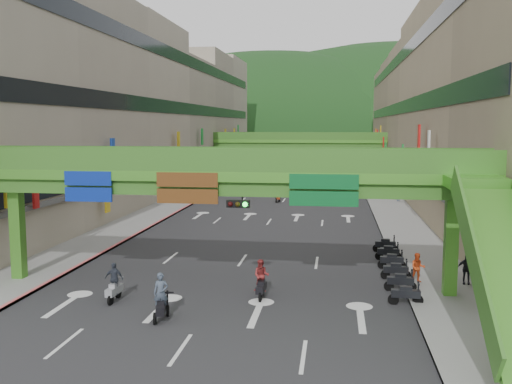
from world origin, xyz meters
The scene contains 23 objects.
ground centered at (0.00, 0.00, 0.00)m, with size 320.00×320.00×0.00m, color black.
road_slab centered at (0.00, 50.00, 0.01)m, with size 18.00×140.00×0.02m, color #28282B.
sidewalk_left centered at (-11.00, 50.00, 0.07)m, with size 4.00×140.00×0.15m, color gray.
sidewalk_right centered at (11.00, 50.00, 0.07)m, with size 4.00×140.00×0.15m, color gray.
curb_left centered at (-9.10, 50.00, 0.09)m, with size 0.20×140.00×0.18m, color #CC5959.
curb_right centered at (9.10, 50.00, 0.09)m, with size 0.20×140.00×0.18m, color gray.
building_row_left centered at (-18.93, 50.00, 9.46)m, with size 12.80×95.00×19.00m.
building_row_right centered at (18.93, 50.00, 9.46)m, with size 12.80×95.00×19.00m.
overpass_near centered at (0.93, 5.38, 5.21)m, with size 28.00×12.27×7.10m.
overpass_far centered at (0.00, 65.00, 5.40)m, with size 28.00×2.20×7.10m.
hill_left centered at (-15.00, 160.00, 0.00)m, with size 168.00×140.00×112.00m, color #1C4419.
hill_right centered at (25.00, 180.00, 0.00)m, with size 208.00×176.00×128.00m, color #1C4419.
bunting_string centered at (0.00, 30.00, 5.96)m, with size 26.00×0.36×0.47m.
scooter_rider_near centered at (-1.66, 1.00, 0.95)m, with size 0.74×1.59×2.04m.
scooter_rider_mid centered at (2.13, 4.59, 0.96)m, with size 0.77×1.60×1.89m.
scooter_rider_left centered at (-4.60, 3.17, 0.91)m, with size 0.90×1.60×1.86m.
scooter_rider_far centered at (-0.52, 38.47, 1.04)m, with size 0.92×1.59×2.05m.
parked_scooter_row centered at (8.80, 10.00, 0.52)m, with size 1.60×11.55×1.08m.
car_silver centered at (-1.99, 58.26, 0.72)m, with size 1.52×4.36×1.44m, color #9E9EA5.
car_yellow centered at (0.80, 48.54, 0.77)m, with size 1.81×4.49×1.53m, color yellow.
pedestrian_red centered at (9.80, 8.00, 0.76)m, with size 0.74×0.58×1.52m, color #C74218.
pedestrian_dark centered at (12.20, 8.00, 0.78)m, with size 0.92×0.38×1.57m, color black.
pedestrian_blue centered at (12.20, 40.00, 0.75)m, with size 0.70×0.45×1.50m, color #374561.
Camera 1 is at (5.52, -21.49, 8.21)m, focal length 40.00 mm.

